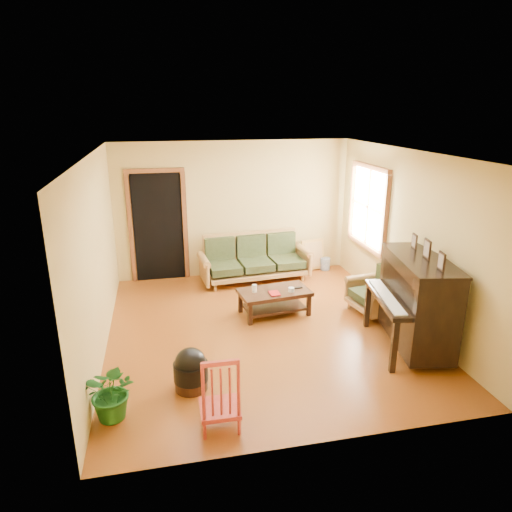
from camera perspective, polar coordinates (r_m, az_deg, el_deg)
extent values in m
plane|color=#642D0D|center=(6.95, 0.82, -9.12)|extent=(5.00, 5.00, 0.00)
cube|color=black|center=(8.77, -12.13, 3.49)|extent=(1.08, 0.16, 2.05)
cube|color=white|center=(8.33, 13.87, 5.95)|extent=(0.12, 1.36, 1.46)
cube|color=olive|center=(8.66, -0.09, -0.31)|extent=(2.13, 1.04, 0.88)
cube|color=black|center=(7.36, 2.30, -5.79)|extent=(1.18, 0.74, 0.40)
cube|color=olive|center=(7.55, 14.55, -4.15)|extent=(0.86, 0.89, 0.79)
cube|color=black|center=(6.58, 19.46, -5.64)|extent=(1.12, 1.60, 1.30)
cylinder|color=black|center=(5.59, -8.14, -14.40)|extent=(0.49, 0.49, 0.39)
cube|color=maroon|center=(4.87, -4.62, -16.35)|extent=(0.41, 0.45, 0.87)
cube|color=#B88D3D|center=(9.33, 7.13, 0.21)|extent=(0.51, 0.21, 0.66)
cylinder|color=#355AA0|center=(9.44, 8.63, -0.97)|extent=(0.23, 0.23, 0.25)
imported|color=#175019|center=(5.24, -17.48, -15.87)|extent=(0.74, 0.69, 0.65)
imported|color=maroon|center=(7.12, 1.71, -4.76)|extent=(0.16, 0.22, 0.02)
cylinder|color=white|center=(7.20, -0.20, -4.06)|extent=(0.09, 0.09, 0.12)
cylinder|color=white|center=(7.25, 4.42, -4.20)|extent=(0.12, 0.12, 0.06)
cube|color=black|center=(7.39, 5.24, -3.98)|extent=(0.15, 0.05, 0.02)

